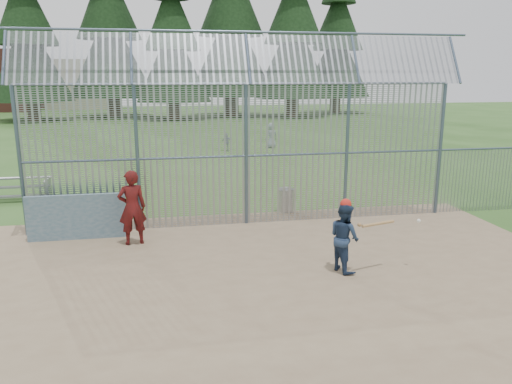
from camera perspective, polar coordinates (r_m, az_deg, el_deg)
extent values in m
plane|color=#2D511E|center=(11.35, 1.90, -8.71)|extent=(120.00, 120.00, 0.00)
cube|color=#756047|center=(10.90, 2.48, -9.62)|extent=(14.00, 10.00, 0.02)
cube|color=#38566B|center=(13.85, -19.81, -2.71)|extent=(2.50, 0.12, 1.20)
imported|color=#22324F|center=(11.10, 10.07, -5.11)|extent=(0.76, 0.88, 1.53)
imported|color=maroon|center=(12.96, -13.97, -1.73)|extent=(0.77, 0.58, 1.92)
imported|color=slate|center=(29.49, 1.77, 6.47)|extent=(0.80, 0.61, 1.47)
imported|color=slate|center=(28.40, -3.36, 5.71)|extent=(0.61, 0.31, 1.00)
sphere|color=red|center=(10.89, 10.23, -1.39)|extent=(0.24, 0.24, 0.24)
cylinder|color=#AA7F4C|center=(11.14, 13.78, -3.53)|extent=(0.84, 0.30, 0.07)
sphere|color=#AA7F4C|center=(10.97, 11.73, -3.68)|extent=(0.09, 0.09, 0.09)
sphere|color=white|center=(11.55, 18.10, -3.16)|extent=(0.09, 0.09, 0.09)
cylinder|color=#989CA0|center=(15.77, 3.45, -1.04)|extent=(0.52, 0.52, 0.70)
cylinder|color=#9EA0A5|center=(15.68, 3.47, 0.27)|extent=(0.56, 0.56, 0.05)
sphere|color=#9EA0A5|center=(15.67, 3.47, 0.45)|extent=(0.10, 0.10, 0.10)
cube|color=gray|center=(18.95, -27.00, -0.51)|extent=(3.00, 0.25, 0.05)
cube|color=slate|center=(19.22, -26.80, 0.46)|extent=(3.00, 0.25, 0.05)
cube|color=slate|center=(19.51, -26.60, 1.40)|extent=(3.00, 0.25, 0.05)
cube|color=slate|center=(18.90, -22.69, 0.35)|extent=(0.06, 0.90, 0.70)
cylinder|color=#47566B|center=(14.43, -25.38, 3.04)|extent=(0.10, 0.10, 4.00)
cylinder|color=#47566B|center=(13.97, -13.38, 3.67)|extent=(0.10, 0.10, 4.00)
cylinder|color=#47566B|center=(14.14, -1.13, 4.14)|extent=(0.10, 0.10, 4.00)
cylinder|color=#47566B|center=(14.93, 10.33, 4.42)|extent=(0.10, 0.10, 4.00)
cylinder|color=#47566B|center=(16.24, 20.30, 4.52)|extent=(0.10, 0.10, 4.00)
cylinder|color=#47566B|center=(13.96, -1.17, 12.27)|extent=(12.00, 0.07, 0.07)
cylinder|color=#47566B|center=(14.14, -1.13, 4.14)|extent=(12.00, 0.06, 0.06)
cube|color=gray|center=(14.14, -1.13, 4.14)|extent=(12.00, 0.02, 4.00)
cube|color=gray|center=(13.59, -0.91, 14.98)|extent=(12.00, 0.77, 1.31)
cylinder|color=#47566B|center=(16.41, 20.02, 1.07)|extent=(0.08, 0.08, 2.00)
cylinder|color=#332319|center=(51.68, -24.08, 9.18)|extent=(1.19, 1.19, 3.06)
cone|color=black|center=(51.94, -25.03, 18.73)|extent=(7.48, 7.48, 13.94)
cylinder|color=#332319|center=(53.53, -15.96, 10.11)|extent=(1.33, 1.33, 3.42)
cylinder|color=#332319|center=(49.36, -9.29, 9.90)|extent=(1.12, 1.12, 2.88)
cone|color=black|center=(49.57, -9.67, 19.35)|extent=(7.04, 7.04, 13.12)
cylinder|color=#332319|center=(52.83, -2.78, 10.66)|extent=(1.40, 1.40, 3.60)
cylinder|color=#332319|center=(52.07, 4.20, 10.41)|extent=(1.26, 1.26, 3.24)
cone|color=black|center=(52.41, 4.38, 20.48)|extent=(7.92, 7.92, 14.76)
cylinder|color=#332319|center=(57.67, 9.04, 10.47)|extent=(1.19, 1.19, 3.06)
cone|color=black|center=(57.91, 9.37, 19.07)|extent=(7.48, 7.48, 13.94)
cube|color=#B2A58C|center=(68.96, -19.17, 11.58)|extent=(8.00, 7.00, 6.00)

